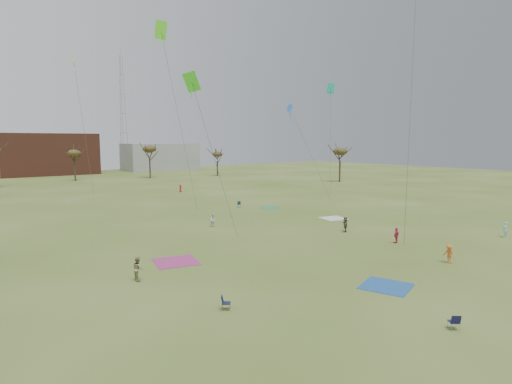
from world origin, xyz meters
TOP-DOWN VIEW (x-y plane):
  - ground at (0.00, 0.00)m, footprint 260.00×260.00m
  - spectator_fore_a at (13.27, 6.88)m, footprint 0.94×0.51m
  - spectator_fore_b at (-11.00, 11.46)m, footprint 0.76×0.92m
  - spectator_fore_c at (13.34, 13.36)m, footprint 1.39×1.43m
  - flyer_mid_b at (10.77, 0.24)m, footprint 0.66×1.06m
  - flyer_mid_c at (24.28, 1.54)m, footprint 0.64×0.47m
  - spectator_mid_e at (3.30, 24.50)m, footprint 0.85×0.71m
  - flyer_far_b at (15.82, 56.88)m, footprint 0.82×0.84m
  - blanket_blue at (1.99, -0.08)m, footprint 3.98×3.98m
  - blanket_cream at (18.38, 19.63)m, footprint 3.54×3.54m
  - blanket_plum at (-6.75, 14.06)m, footprint 4.10×4.10m
  - blanket_olive at (17.30, 31.32)m, footprint 3.68×3.68m
  - camp_chair_left at (-8.97, 3.18)m, footprint 0.74×0.73m
  - camp_chair_center at (-0.86, -6.33)m, footprint 0.73×0.74m
  - camp_chair_right at (14.04, 34.60)m, footprint 0.73×0.74m
  - kites_aloft at (1.42, 35.69)m, footprint 69.23×70.52m
  - tree_line at (-2.85, 79.12)m, footprint 117.44×49.32m
  - building_brick at (5.00, 120.00)m, footprint 26.00×16.00m
  - building_grey at (40.00, 118.00)m, footprint 24.00×12.00m
  - radio_tower at (30.00, 125.00)m, footprint 1.51×1.72m

SIDE VIEW (x-z plane):
  - ground at x=0.00m, z-range 0.00..0.00m
  - blanket_blue at x=1.99m, z-range -0.01..0.02m
  - blanket_cream at x=18.38m, z-range -0.01..0.02m
  - blanket_plum at x=-6.75m, z-range -0.01..0.02m
  - blanket_olive at x=17.30m, z-range -0.01..0.02m
  - camp_chair_left at x=-8.97m, z-range -0.18..0.69m
  - camp_chair_center at x=-0.86m, z-range -0.18..0.69m
  - camp_chair_right at x=14.04m, z-range -0.18..0.69m
  - flyer_far_b at x=15.82m, z-range 0.00..1.45m
  - spectator_fore_a at x=13.27m, z-range 0.00..1.52m
  - spectator_mid_e at x=3.30m, z-range 0.00..1.54m
  - flyer_mid_b at x=10.77m, z-range 0.00..1.57m
  - spectator_fore_c at x=13.34m, z-range 0.00..1.63m
  - flyer_mid_c at x=24.28m, z-range 0.00..1.63m
  - spectator_fore_b at x=-11.00m, z-range 0.00..1.71m
  - building_grey at x=40.00m, z-range 0.00..9.00m
  - building_brick at x=5.00m, z-range 0.00..12.00m
  - tree_line at x=-2.85m, z-range 2.63..11.54m
  - radio_tower at x=30.00m, z-range -1.29..39.71m
  - kites_aloft at x=1.42m, z-range 5.74..32.73m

